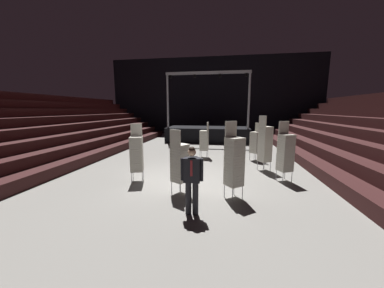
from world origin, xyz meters
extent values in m
cube|color=slate|center=(0.00, 0.00, -0.05)|extent=(22.00, 30.00, 0.10)
cube|color=black|center=(0.00, 15.00, 4.00)|extent=(22.00, 0.30, 8.00)
cube|color=black|center=(-5.38, 1.00, 0.23)|extent=(0.75, 24.00, 0.45)
cube|color=black|center=(-6.12, 1.00, 0.68)|extent=(0.75, 24.00, 0.45)
cube|color=black|center=(-6.88, 1.00, 1.12)|extent=(0.75, 24.00, 0.45)
cube|color=black|center=(-7.62, 1.00, 1.57)|extent=(0.75, 24.00, 0.45)
cube|color=black|center=(-8.38, 1.00, 2.02)|extent=(0.75, 24.00, 0.45)
cube|color=black|center=(-9.12, 1.00, 2.48)|extent=(0.75, 24.00, 0.45)
cube|color=black|center=(5.38, 1.00, 0.23)|extent=(0.75, 24.00, 0.45)
cube|color=black|center=(6.12, 1.00, 0.68)|extent=(0.75, 24.00, 0.45)
cube|color=black|center=(6.88, 1.00, 1.12)|extent=(0.75, 24.00, 0.45)
cube|color=black|center=(0.00, 9.76, 0.58)|extent=(6.68, 3.03, 1.17)
cylinder|color=#9EA0A8|center=(-3.09, 8.49, 3.25)|extent=(0.16, 0.16, 4.16)
cylinder|color=#9EA0A8|center=(3.09, 8.49, 3.25)|extent=(0.16, 0.16, 4.16)
cube|color=#9EA0A8|center=(0.00, 8.49, 5.33)|extent=(6.38, 0.20, 0.20)
cylinder|color=black|center=(-2.84, 8.49, 5.11)|extent=(0.18, 0.18, 0.22)
cylinder|color=black|center=(-0.95, 8.49, 5.11)|extent=(0.18, 0.18, 0.22)
cylinder|color=black|center=(0.95, 8.49, 5.11)|extent=(0.18, 0.18, 0.22)
cylinder|color=black|center=(2.84, 8.49, 5.11)|extent=(0.18, 0.18, 0.22)
cylinder|color=black|center=(0.76, -2.82, 0.43)|extent=(0.15, 0.15, 0.86)
cylinder|color=black|center=(0.58, -2.83, 0.43)|extent=(0.15, 0.15, 0.86)
cube|color=silver|center=(0.67, -2.88, 1.17)|extent=(0.18, 0.11, 0.61)
cube|color=black|center=(0.67, -2.82, 1.17)|extent=(0.41, 0.24, 0.61)
cube|color=maroon|center=(0.68, -2.94, 1.24)|extent=(0.06, 0.01, 0.39)
cylinder|color=black|center=(0.91, -2.81, 1.18)|extent=(0.10, 0.10, 0.56)
cylinder|color=black|center=(0.44, -2.83, 1.18)|extent=(0.10, 0.10, 0.56)
sphere|color=#DBAD89|center=(0.67, -2.82, 1.62)|extent=(0.20, 0.20, 0.20)
sphere|color=black|center=(0.67, -2.82, 1.67)|extent=(0.17, 0.17, 0.17)
cylinder|color=#B2B5BA|center=(2.01, -1.66, 0.20)|extent=(0.02, 0.02, 0.40)
cylinder|color=#B2B5BA|center=(1.71, -1.90, 0.20)|extent=(0.02, 0.02, 0.40)
cylinder|color=#B2B5BA|center=(1.77, -1.37, 0.20)|extent=(0.02, 0.02, 0.40)
cylinder|color=#B2B5BA|center=(1.47, -1.60, 0.20)|extent=(0.02, 0.02, 0.40)
cube|color=#B7B2A3|center=(1.74, -1.63, 0.44)|extent=(0.62, 0.62, 0.08)
cube|color=#B7B2A3|center=(1.74, -1.63, 0.53)|extent=(0.62, 0.62, 0.08)
cube|color=#B7B2A3|center=(1.74, -1.63, 0.61)|extent=(0.62, 0.62, 0.08)
cube|color=#B7B2A3|center=(1.74, -1.63, 0.70)|extent=(0.62, 0.62, 0.08)
cube|color=#B7B2A3|center=(1.74, -1.63, 0.78)|extent=(0.62, 0.62, 0.08)
cube|color=#B7B2A3|center=(1.74, -1.63, 0.87)|extent=(0.62, 0.62, 0.08)
cube|color=#B7B2A3|center=(1.74, -1.63, 0.95)|extent=(0.62, 0.62, 0.08)
cube|color=#B7B2A3|center=(1.74, -1.63, 1.04)|extent=(0.62, 0.62, 0.08)
cube|color=#B7B2A3|center=(1.74, -1.63, 1.12)|extent=(0.62, 0.62, 0.08)
cube|color=#B7B2A3|center=(1.74, -1.63, 1.21)|extent=(0.62, 0.62, 0.08)
cube|color=#B7B2A3|center=(1.74, -1.63, 1.29)|extent=(0.62, 0.62, 0.08)
cube|color=#B7B2A3|center=(1.74, -1.63, 1.38)|extent=(0.62, 0.62, 0.08)
cube|color=#B7B2A3|center=(1.74, -1.63, 1.46)|extent=(0.62, 0.62, 0.08)
cube|color=#B7B2A3|center=(1.74, -1.63, 1.55)|extent=(0.62, 0.62, 0.08)
cube|color=#B7B2A3|center=(1.74, -1.63, 1.63)|extent=(0.62, 0.62, 0.08)
cube|color=#B7B2A3|center=(1.74, -1.63, 1.72)|extent=(0.62, 0.62, 0.08)
cube|color=#B7B2A3|center=(1.74, -1.63, 1.80)|extent=(0.62, 0.62, 0.08)
cube|color=#B7B2A3|center=(1.62, -1.48, 2.08)|extent=(0.35, 0.29, 0.46)
cylinder|color=#B2B5BA|center=(0.02, -1.28, 0.20)|extent=(0.02, 0.02, 0.40)
cylinder|color=#B2B5BA|center=(0.34, -1.47, 0.20)|extent=(0.02, 0.02, 0.40)
cylinder|color=#B2B5BA|center=(-0.18, -1.61, 0.20)|extent=(0.02, 0.02, 0.40)
cylinder|color=#B2B5BA|center=(0.15, -1.80, 0.20)|extent=(0.02, 0.02, 0.40)
cube|color=#B7B2A3|center=(0.08, -1.54, 0.44)|extent=(0.60, 0.60, 0.08)
cube|color=#B7B2A3|center=(0.08, -1.54, 0.53)|extent=(0.60, 0.60, 0.08)
cube|color=#B7B2A3|center=(0.08, -1.54, 0.61)|extent=(0.60, 0.60, 0.08)
cube|color=#B7B2A3|center=(0.08, -1.54, 0.70)|extent=(0.60, 0.60, 0.08)
cube|color=#B7B2A3|center=(0.08, -1.54, 0.78)|extent=(0.60, 0.60, 0.08)
cube|color=#B7B2A3|center=(0.08, -1.54, 0.87)|extent=(0.60, 0.60, 0.08)
cube|color=#B7B2A3|center=(0.08, -1.54, 0.95)|extent=(0.60, 0.60, 0.08)
cube|color=#B7B2A3|center=(0.08, -1.54, 1.04)|extent=(0.60, 0.60, 0.08)
cube|color=#B7B2A3|center=(0.08, -1.54, 1.12)|extent=(0.60, 0.60, 0.08)
cube|color=#B7B2A3|center=(0.08, -1.54, 1.21)|extent=(0.60, 0.60, 0.08)
cube|color=#B7B2A3|center=(0.08, -1.54, 1.29)|extent=(0.60, 0.60, 0.08)
cube|color=#B7B2A3|center=(0.08, -1.54, 1.38)|extent=(0.60, 0.60, 0.08)
cube|color=#B7B2A3|center=(0.08, -1.54, 1.46)|extent=(0.60, 0.60, 0.08)
cube|color=#B7B2A3|center=(0.08, -1.54, 1.55)|extent=(0.60, 0.60, 0.08)
cube|color=#B7B2A3|center=(-0.01, -1.71, 1.82)|extent=(0.37, 0.25, 0.46)
cylinder|color=#B2B5BA|center=(3.00, 3.10, 0.20)|extent=(0.02, 0.02, 0.40)
cylinder|color=#B2B5BA|center=(2.74, 3.37, 0.20)|extent=(0.02, 0.02, 0.40)
cylinder|color=#B2B5BA|center=(3.27, 3.37, 0.20)|extent=(0.02, 0.02, 0.40)
cylinder|color=#B2B5BA|center=(3.01, 3.64, 0.20)|extent=(0.02, 0.02, 0.40)
cube|color=#B7B2A3|center=(3.00, 3.37, 0.44)|extent=(0.62, 0.62, 0.08)
cube|color=#B7B2A3|center=(3.00, 3.37, 0.53)|extent=(0.62, 0.62, 0.08)
cube|color=#B7B2A3|center=(3.00, 3.37, 0.61)|extent=(0.62, 0.62, 0.08)
cube|color=#B7B2A3|center=(3.00, 3.37, 0.70)|extent=(0.62, 0.62, 0.08)
cube|color=#B7B2A3|center=(3.00, 3.37, 0.78)|extent=(0.62, 0.62, 0.08)
cube|color=#B7B2A3|center=(3.00, 3.37, 0.87)|extent=(0.62, 0.62, 0.08)
cube|color=#B7B2A3|center=(3.00, 3.37, 0.95)|extent=(0.62, 0.62, 0.08)
cube|color=#B7B2A3|center=(3.00, 3.37, 1.04)|extent=(0.62, 0.62, 0.08)
cube|color=#B7B2A3|center=(3.00, 3.37, 1.12)|extent=(0.62, 0.62, 0.08)
cube|color=#B7B2A3|center=(3.00, 3.37, 1.21)|extent=(0.62, 0.62, 0.08)
cube|color=#B7B2A3|center=(3.00, 3.37, 1.29)|extent=(0.62, 0.62, 0.08)
cube|color=#B7B2A3|center=(3.00, 3.37, 1.38)|extent=(0.62, 0.62, 0.08)
cube|color=#B7B2A3|center=(3.00, 3.37, 1.46)|extent=(0.62, 0.62, 0.08)
cube|color=#B7B2A3|center=(3.14, 3.51, 1.73)|extent=(0.32, 0.32, 0.46)
cylinder|color=#B2B5BA|center=(-1.47, -0.83, 0.20)|extent=(0.02, 0.02, 0.40)
cylinder|color=#B2B5BA|center=(-1.84, -0.94, 0.20)|extent=(0.02, 0.02, 0.40)
cylinder|color=#B2B5BA|center=(-1.58, -0.47, 0.20)|extent=(0.02, 0.02, 0.40)
cylinder|color=#B2B5BA|center=(-1.95, -0.57, 0.20)|extent=(0.02, 0.02, 0.40)
cube|color=#B7B2A3|center=(-1.71, -0.70, 0.44)|extent=(0.55, 0.55, 0.08)
cube|color=#B7B2A3|center=(-1.71, -0.70, 0.53)|extent=(0.55, 0.55, 0.08)
cube|color=#B7B2A3|center=(-1.71, -0.70, 0.61)|extent=(0.55, 0.55, 0.08)
cube|color=#B7B2A3|center=(-1.71, -0.70, 0.70)|extent=(0.55, 0.55, 0.08)
cube|color=#B7B2A3|center=(-1.71, -0.70, 0.78)|extent=(0.55, 0.55, 0.08)
cube|color=#B7B2A3|center=(-1.71, -0.70, 0.87)|extent=(0.55, 0.55, 0.08)
cube|color=#B7B2A3|center=(-1.71, -0.70, 0.95)|extent=(0.55, 0.55, 0.08)
cube|color=#B7B2A3|center=(-1.71, -0.70, 1.04)|extent=(0.55, 0.55, 0.08)
cube|color=#B7B2A3|center=(-1.71, -0.70, 1.12)|extent=(0.55, 0.55, 0.08)
cube|color=#B7B2A3|center=(-1.71, -0.70, 1.21)|extent=(0.55, 0.55, 0.08)
cube|color=#B7B2A3|center=(-1.71, -0.70, 1.29)|extent=(0.55, 0.55, 0.08)
cube|color=#B7B2A3|center=(-1.71, -0.70, 1.38)|extent=(0.55, 0.55, 0.08)
cube|color=#B7B2A3|center=(-1.71, -0.70, 1.46)|extent=(0.55, 0.55, 0.08)
cube|color=#B7B2A3|center=(-1.71, -0.70, 1.55)|extent=(0.55, 0.55, 0.08)
cube|color=#B7B2A3|center=(-1.71, -0.70, 1.63)|extent=(0.55, 0.55, 0.08)
cube|color=#B7B2A3|center=(-1.77, -0.52, 1.91)|extent=(0.40, 0.16, 0.46)
cylinder|color=#B2B5BA|center=(3.90, 0.10, 0.20)|extent=(0.02, 0.02, 0.40)
cylinder|color=#B2B5BA|center=(3.55, -0.05, 0.20)|extent=(0.02, 0.02, 0.40)
cylinder|color=#B2B5BA|center=(3.74, 0.45, 0.20)|extent=(0.02, 0.02, 0.40)
cylinder|color=#B2B5BA|center=(3.39, 0.29, 0.20)|extent=(0.02, 0.02, 0.40)
cube|color=#B7B2A3|center=(3.65, 0.20, 0.44)|extent=(0.58, 0.58, 0.08)
cube|color=#B7B2A3|center=(3.65, 0.20, 0.53)|extent=(0.58, 0.58, 0.08)
cube|color=#B7B2A3|center=(3.65, 0.20, 0.61)|extent=(0.58, 0.58, 0.08)
cube|color=#B7B2A3|center=(3.65, 0.20, 0.70)|extent=(0.58, 0.58, 0.08)
cube|color=#B7B2A3|center=(3.65, 0.20, 0.78)|extent=(0.58, 0.58, 0.08)
cube|color=#B7B2A3|center=(3.65, 0.20, 0.87)|extent=(0.58, 0.58, 0.08)
cube|color=#B7B2A3|center=(3.65, 0.20, 0.95)|extent=(0.58, 0.58, 0.08)
cube|color=#B7B2A3|center=(3.65, 0.20, 1.04)|extent=(0.58, 0.58, 0.08)
cube|color=#B7B2A3|center=(3.65, 0.20, 1.12)|extent=(0.58, 0.58, 0.08)
cube|color=#B7B2A3|center=(3.65, 0.20, 1.21)|extent=(0.58, 0.58, 0.08)
cube|color=#B7B2A3|center=(3.65, 0.20, 1.29)|extent=(0.58, 0.58, 0.08)
cube|color=#B7B2A3|center=(3.65, 0.20, 1.38)|extent=(0.58, 0.58, 0.08)
cube|color=#B7B2A3|center=(3.65, 0.20, 1.46)|extent=(0.58, 0.58, 0.08)
cube|color=#B7B2A3|center=(3.65, 0.20, 1.55)|extent=(0.58, 0.58, 0.08)
cube|color=#B7B2A3|center=(3.65, 0.20, 1.63)|extent=(0.58, 0.58, 0.08)
cube|color=#B7B2A3|center=(3.65, 0.20, 1.72)|extent=(0.58, 0.58, 0.08)
cube|color=#B7B2A3|center=(3.57, 0.38, 1.99)|extent=(0.39, 0.21, 0.46)
cylinder|color=#B2B5BA|center=(0.10, 3.48, 0.20)|extent=(0.02, 0.02, 0.40)
cylinder|color=#B2B5BA|center=(0.12, 3.86, 0.20)|extent=(0.02, 0.02, 0.40)
cylinder|color=#B2B5BA|center=(0.48, 3.45, 0.20)|extent=(0.02, 0.02, 0.40)
cylinder|color=#B2B5BA|center=(0.50, 3.83, 0.20)|extent=(0.02, 0.02, 0.40)
cube|color=#B7B2A3|center=(0.30, 3.66, 0.44)|extent=(0.47, 0.47, 0.08)
cube|color=#B7B2A3|center=(0.30, 3.66, 0.53)|extent=(0.47, 0.47, 0.08)
cube|color=#B7B2A3|center=(0.30, 3.66, 0.61)|extent=(0.47, 0.47, 0.08)
cube|color=#B7B2A3|center=(0.30, 3.66, 0.70)|extent=(0.47, 0.47, 0.08)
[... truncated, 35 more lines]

